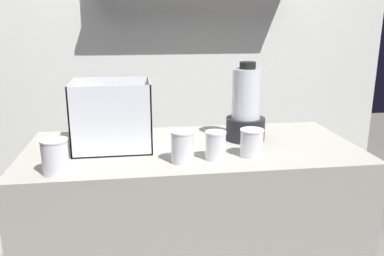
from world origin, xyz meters
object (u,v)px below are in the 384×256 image
(carrot_display_bin, at_px, (112,127))
(juice_cup_orange_far_left, at_px, (55,158))
(juice_cup_beet_middle, at_px, (216,148))
(juice_cup_carrot_right, at_px, (252,144))
(blender_pitcher, at_px, (246,109))
(juice_cup_beet_left, at_px, (183,148))

(carrot_display_bin, height_order, juice_cup_orange_far_left, carrot_display_bin)
(juice_cup_beet_middle, relative_size, juice_cup_carrot_right, 1.02)
(blender_pitcher, distance_m, juice_cup_orange_far_left, 0.83)
(juice_cup_orange_far_left, xyz_separation_m, juice_cup_beet_middle, (0.58, 0.06, -0.01))
(juice_cup_beet_middle, xyz_separation_m, juice_cup_carrot_right, (0.15, 0.02, 0.00))
(blender_pitcher, relative_size, juice_cup_beet_middle, 3.12)
(carrot_display_bin, height_order, blender_pitcher, blender_pitcher)
(blender_pitcher, relative_size, juice_cup_carrot_right, 3.19)
(juice_cup_beet_left, distance_m, juice_cup_beet_middle, 0.13)
(juice_cup_carrot_right, bearing_deg, juice_cup_beet_left, -173.39)
(juice_cup_orange_far_left, bearing_deg, blender_pitcher, 21.54)
(juice_cup_beet_middle, bearing_deg, juice_cup_beet_left, -174.35)
(carrot_display_bin, relative_size, juice_cup_beet_middle, 2.85)
(blender_pitcher, height_order, juice_cup_beet_left, blender_pitcher)
(juice_cup_beet_left, xyz_separation_m, juice_cup_beet_middle, (0.13, 0.01, -0.01))
(blender_pitcher, height_order, juice_cup_beet_middle, blender_pitcher)
(juice_cup_beet_middle, bearing_deg, carrot_display_bin, 153.26)
(carrot_display_bin, bearing_deg, juice_cup_orange_far_left, -125.07)
(juice_cup_orange_far_left, height_order, juice_cup_carrot_right, juice_cup_orange_far_left)
(juice_cup_orange_far_left, distance_m, juice_cup_carrot_right, 0.73)
(juice_cup_beet_left, height_order, juice_cup_beet_middle, juice_cup_beet_left)
(carrot_display_bin, height_order, juice_cup_beet_middle, carrot_display_bin)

